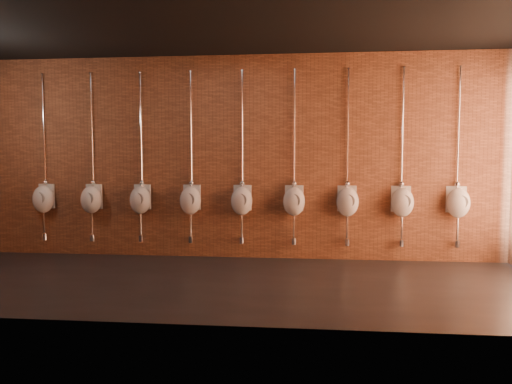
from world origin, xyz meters
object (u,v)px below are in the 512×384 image
(urinal_2, at_px, (141,199))
(urinal_6, at_px, (347,201))
(urinal_1, at_px, (92,199))
(urinal_8, at_px, (458,202))
(urinal_3, at_px, (191,199))
(urinal_7, at_px, (402,201))
(urinal_4, at_px, (242,200))
(urinal_5, at_px, (294,200))
(urinal_0, at_px, (44,198))

(urinal_2, height_order, urinal_6, same)
(urinal_1, relative_size, urinal_8, 1.00)
(urinal_3, relative_size, urinal_7, 1.00)
(urinal_3, height_order, urinal_4, same)
(urinal_4, bearing_deg, urinal_6, 0.00)
(urinal_3, bearing_deg, urinal_5, 0.00)
(urinal_7, bearing_deg, urinal_4, 180.00)
(urinal_2, relative_size, urinal_6, 1.00)
(urinal_3, xyz_separation_m, urinal_8, (4.09, 0.00, 0.00))
(urinal_2, distance_m, urinal_7, 4.09)
(urinal_2, bearing_deg, urinal_7, 0.00)
(urinal_0, xyz_separation_m, urinal_7, (5.72, 0.00, 0.00))
(urinal_4, height_order, urinal_5, same)
(urinal_7, bearing_deg, urinal_2, 180.00)
(urinal_2, xyz_separation_m, urinal_4, (1.64, 0.00, 0.00))
(urinal_4, bearing_deg, urinal_7, 0.00)
(urinal_3, xyz_separation_m, urinal_4, (0.82, 0.00, 0.00))
(urinal_4, distance_m, urinal_7, 2.45)
(urinal_5, bearing_deg, urinal_7, 0.00)
(urinal_4, xyz_separation_m, urinal_5, (0.82, 0.00, 0.00))
(urinal_0, height_order, urinal_1, same)
(urinal_7, bearing_deg, urinal_1, 180.00)
(urinal_2, bearing_deg, urinal_5, 0.00)
(urinal_6, bearing_deg, urinal_5, 180.00)
(urinal_0, height_order, urinal_4, same)
(urinal_3, relative_size, urinal_8, 1.00)
(urinal_1, height_order, urinal_8, same)
(urinal_4, height_order, urinal_8, same)
(urinal_0, xyz_separation_m, urinal_5, (4.09, 0.00, 0.00))
(urinal_5, relative_size, urinal_8, 1.00)
(urinal_0, bearing_deg, urinal_1, 0.00)
(urinal_0, xyz_separation_m, urinal_4, (3.27, 0.00, 0.00))
(urinal_1, relative_size, urinal_7, 1.00)
(urinal_2, relative_size, urinal_7, 1.00)
(urinal_4, relative_size, urinal_8, 1.00)
(urinal_2, bearing_deg, urinal_0, 180.00)
(urinal_2, distance_m, urinal_5, 2.45)
(urinal_2, xyz_separation_m, urinal_8, (4.91, 0.00, 0.00))
(urinal_2, height_order, urinal_3, same)
(urinal_5, height_order, urinal_8, same)
(urinal_3, distance_m, urinal_5, 1.64)
(urinal_1, relative_size, urinal_4, 1.00)
(urinal_3, xyz_separation_m, urinal_5, (1.64, 0.00, 0.00))
(urinal_7, height_order, urinal_8, same)
(urinal_4, height_order, urinal_6, same)
(urinal_8, bearing_deg, urinal_2, 180.00)
(urinal_3, height_order, urinal_5, same)
(urinal_0, relative_size, urinal_7, 1.00)
(urinal_2, distance_m, urinal_8, 4.91)
(urinal_6, relative_size, urinal_7, 1.00)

